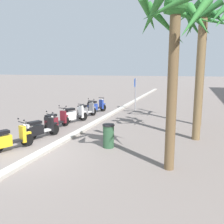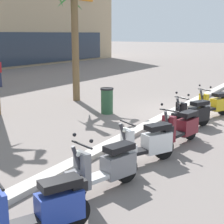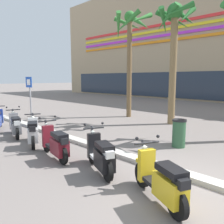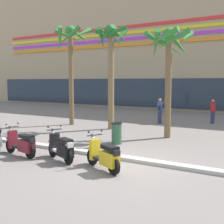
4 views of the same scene
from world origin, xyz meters
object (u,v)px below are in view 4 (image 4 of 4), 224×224
(pedestrian_window_shopping, at_px, (160,110))
(pedestrian_by_palm_tree, at_px, (213,111))
(palm_tree_mid_walkway, at_px, (111,51))
(pedestrian_strolling_near_curb, at_px, (166,104))
(scooter_maroon_gap_after_mid, at_px, (22,144))
(scooter_yellow_lead_nearest, at_px, (105,156))
(palm_tree_by_mall_entrance, at_px, (71,50))
(scooter_black_last_in_row, at_px, (62,148))
(palm_tree_near_sign, at_px, (169,53))
(litter_bin, at_px, (117,133))

(pedestrian_window_shopping, relative_size, pedestrian_by_palm_tree, 1.04)
(palm_tree_mid_walkway, height_order, pedestrian_strolling_near_curb, palm_tree_mid_walkway)
(scooter_maroon_gap_after_mid, height_order, scooter_yellow_lead_nearest, same)
(scooter_maroon_gap_after_mid, height_order, pedestrian_by_palm_tree, pedestrian_by_palm_tree)
(scooter_yellow_lead_nearest, relative_size, palm_tree_by_mall_entrance, 0.27)
(palm_tree_by_mall_entrance, bearing_deg, scooter_black_last_in_row, -54.18)
(palm_tree_near_sign, bearing_deg, scooter_yellow_lead_nearest, -88.46)
(pedestrian_window_shopping, relative_size, litter_bin, 1.72)
(scooter_maroon_gap_after_mid, xyz_separation_m, pedestrian_strolling_near_curb, (-0.32, 15.98, 0.37))
(palm_tree_mid_walkway, relative_size, pedestrian_by_palm_tree, 3.75)
(pedestrian_window_shopping, height_order, pedestrian_strolling_near_curb, pedestrian_window_shopping)
(pedestrian_by_palm_tree, bearing_deg, scooter_black_last_in_row, -102.27)
(scooter_maroon_gap_after_mid, xyz_separation_m, palm_tree_mid_walkway, (-0.34, 6.94, 3.98))
(pedestrian_window_shopping, relative_size, pedestrian_strolling_near_curb, 1.05)
(scooter_yellow_lead_nearest, bearing_deg, palm_tree_by_mall_entrance, 134.01)
(scooter_maroon_gap_after_mid, height_order, palm_tree_by_mall_entrance, palm_tree_by_mall_entrance)
(palm_tree_by_mall_entrance, bearing_deg, scooter_maroon_gap_after_mid, -65.15)
(palm_tree_mid_walkway, bearing_deg, scooter_yellow_lead_nearest, -60.74)
(scooter_maroon_gap_after_mid, relative_size, pedestrian_by_palm_tree, 1.17)
(pedestrian_strolling_near_curb, bearing_deg, palm_tree_mid_walkway, -90.07)
(pedestrian_window_shopping, bearing_deg, palm_tree_mid_walkway, -115.42)
(pedestrian_strolling_near_curb, bearing_deg, pedestrian_window_shopping, -73.96)
(pedestrian_by_palm_tree, bearing_deg, palm_tree_by_mall_entrance, -146.62)
(palm_tree_by_mall_entrance, height_order, pedestrian_window_shopping, palm_tree_by_mall_entrance)
(scooter_maroon_gap_after_mid, distance_m, pedestrian_strolling_near_curb, 15.99)
(scooter_black_last_in_row, relative_size, palm_tree_mid_walkway, 0.28)
(scooter_yellow_lead_nearest, xyz_separation_m, pedestrian_strolling_near_curb, (-3.83, 15.91, 0.37))
(palm_tree_by_mall_entrance, relative_size, litter_bin, 6.46)
(pedestrian_strolling_near_curb, xyz_separation_m, litter_bin, (2.26, -12.40, -0.33))
(scooter_maroon_gap_after_mid, bearing_deg, palm_tree_by_mall_entrance, 114.85)
(scooter_black_last_in_row, distance_m, pedestrian_by_palm_tree, 12.15)
(litter_bin, bearing_deg, palm_tree_mid_walkway, 124.09)
(scooter_maroon_gap_after_mid, height_order, pedestrian_strolling_near_curb, pedestrian_strolling_near_curb)
(pedestrian_window_shopping, bearing_deg, palm_tree_near_sign, -64.48)
(pedestrian_window_shopping, bearing_deg, scooter_maroon_gap_after_mid, -97.10)
(scooter_maroon_gap_after_mid, xyz_separation_m, palm_tree_by_mall_entrance, (-3.30, 7.13, 4.22))
(scooter_black_last_in_row, relative_size, pedestrian_window_shopping, 0.99)
(palm_tree_near_sign, bearing_deg, palm_tree_by_mall_entrance, 170.85)
(palm_tree_mid_walkway, bearing_deg, pedestrian_by_palm_tree, 48.39)
(scooter_maroon_gap_after_mid, relative_size, palm_tree_near_sign, 0.35)
(scooter_black_last_in_row, distance_m, pedestrian_window_shopping, 10.14)
(pedestrian_window_shopping, distance_m, pedestrian_strolling_near_curb, 5.85)
(scooter_maroon_gap_after_mid, bearing_deg, scooter_yellow_lead_nearest, 1.29)
(palm_tree_mid_walkway, distance_m, palm_tree_near_sign, 3.81)
(palm_tree_mid_walkway, bearing_deg, palm_tree_by_mall_entrance, 176.34)
(palm_tree_near_sign, height_order, pedestrian_by_palm_tree, palm_tree_near_sign)
(palm_tree_near_sign, bearing_deg, pedestrian_window_shopping, 115.52)
(palm_tree_by_mall_entrance, xyz_separation_m, pedestrian_by_palm_tree, (7.56, 4.98, -3.85))
(palm_tree_by_mall_entrance, bearing_deg, scooter_yellow_lead_nearest, -45.99)
(pedestrian_window_shopping, distance_m, pedestrian_by_palm_tree, 3.44)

